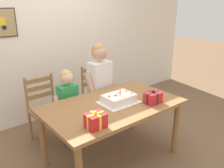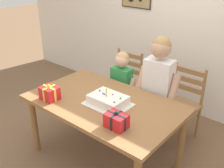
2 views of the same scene
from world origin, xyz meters
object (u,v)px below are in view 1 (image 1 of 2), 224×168
object	(u,v)px
gift_box_beside_cake	(153,98)
chair_right	(98,94)
dining_table	(112,111)
child_younger	(68,101)
gift_box_red_large	(96,121)
chair_left	(46,109)
birthday_cake	(119,99)
child_older	(100,80)

from	to	relation	value
gift_box_beside_cake	chair_right	xyz separation A→B (m)	(0.05, 1.17, -0.34)
gift_box_beside_cake	dining_table	bearing A→B (deg)	144.56
chair_right	child_younger	size ratio (longest dim) A/B	0.87
gift_box_red_large	chair_left	world-z (taller)	chair_left
birthday_cake	gift_box_beside_cake	world-z (taller)	birthday_cake
chair_left	birthday_cake	bearing A→B (deg)	-60.83
chair_right	child_younger	xyz separation A→B (m)	(-0.68, -0.29, 0.17)
gift_box_beside_cake	chair_right	bearing A→B (deg)	87.43
child_older	dining_table	bearing A→B (deg)	-113.65
dining_table	child_younger	xyz separation A→B (m)	(-0.25, 0.61, -0.01)
gift_box_red_large	chair_left	xyz separation A→B (m)	(0.02, 1.22, -0.34)
gift_box_beside_cake	chair_right	distance (m)	1.22
birthday_cake	chair_left	distance (m)	1.10
gift_box_red_large	child_older	xyz separation A→B (m)	(0.73, 0.93, 0.01)
dining_table	child_older	bearing A→B (deg)	66.35
gift_box_beside_cake	chair_right	world-z (taller)	chair_right
gift_box_beside_cake	child_younger	size ratio (longest dim) A/B	0.19
dining_table	chair_left	xyz separation A→B (m)	(-0.44, 0.90, -0.18)
chair_left	child_older	bearing A→B (deg)	-22.27
gift_box_beside_cake	child_older	size ratio (longest dim) A/B	0.15
gift_box_beside_cake	chair_left	bearing A→B (deg)	125.06
birthday_cake	child_older	world-z (taller)	child_older
dining_table	gift_box_red_large	world-z (taller)	gift_box_red_large
dining_table	chair_left	distance (m)	1.01
gift_box_red_large	child_younger	size ratio (longest dim) A/B	0.17
chair_left	chair_right	bearing A→B (deg)	0.00
child_older	child_younger	distance (m)	0.54
birthday_cake	chair_right	bearing A→B (deg)	68.75
gift_box_red_large	chair_right	distance (m)	1.55
dining_table	chair_left	size ratio (longest dim) A/B	1.72
dining_table	chair_right	size ratio (longest dim) A/B	1.72
gift_box_red_large	chair_right	size ratio (longest dim) A/B	0.20
dining_table	gift_box_beside_cake	xyz separation A→B (m)	(0.38, -0.27, 0.15)
birthday_cake	child_younger	xyz separation A→B (m)	(-0.33, 0.64, -0.14)
gift_box_beside_cake	chair_right	size ratio (longest dim) A/B	0.21
dining_table	child_younger	world-z (taller)	child_younger
dining_table	gift_box_beside_cake	size ratio (longest dim) A/B	8.02
gift_box_beside_cake	birthday_cake	bearing A→B (deg)	141.07
dining_table	gift_box_red_large	distance (m)	0.58
birthday_cake	child_younger	bearing A→B (deg)	117.14
gift_box_beside_cake	chair_left	world-z (taller)	chair_left
gift_box_red_large	chair_left	size ratio (longest dim) A/B	0.20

